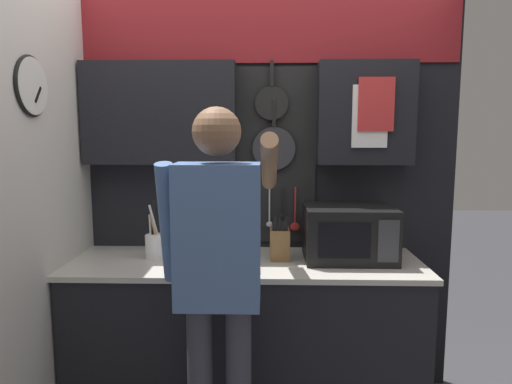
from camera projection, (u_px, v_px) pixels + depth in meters
name	position (u px, v px, depth m)	size (l,w,h in m)	color
base_cabinet_counter	(246.00, 337.00, 2.68)	(2.01, 0.65, 0.92)	black
back_wall_unit	(246.00, 160.00, 2.84)	(2.58, 0.23, 2.48)	black
side_wall	(32.00, 214.00, 2.22)	(0.07, 1.60, 2.48)	silver
microwave	(349.00, 233.00, 2.62)	(0.51, 0.37, 0.31)	black
knife_block	(280.00, 243.00, 2.64)	(0.11, 0.15, 0.26)	brown
utensil_crock	(155.00, 245.00, 2.66)	(0.11, 0.11, 0.34)	white
person	(218.00, 264.00, 2.07)	(0.54, 0.65, 1.76)	#383842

